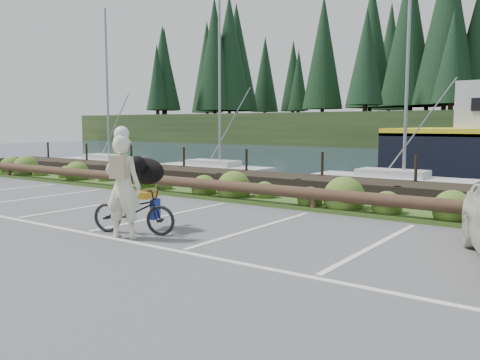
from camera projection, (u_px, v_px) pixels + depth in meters
name	position (u px, v px, depth m)	size (l,w,h in m)	color
ground	(194.00, 247.00, 9.09)	(72.00, 72.00, 0.00)	#505053
vegetation_strip	(326.00, 206.00, 13.36)	(34.00, 1.60, 0.10)	#3D5B21
log_rail	(313.00, 211.00, 12.80)	(32.00, 0.30, 0.60)	#443021
bicycle	(134.00, 211.00, 10.15)	(0.62, 1.77, 0.93)	black
cyclist	(123.00, 187.00, 9.70)	(0.73, 0.48, 1.99)	#E9E9C6
dog	(146.00, 171.00, 10.61)	(0.97, 0.47, 0.56)	black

